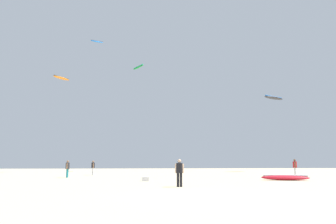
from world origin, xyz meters
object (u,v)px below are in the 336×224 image
Objects in this scene: person_right at (68,167)px; kite_aloft_0 at (274,98)px; person_midground at (295,166)px; kite_aloft_2 at (97,42)px; person_foreground at (179,171)px; kite_grounded_near at (285,178)px; cooler_box at (145,179)px; kite_aloft_1 at (138,67)px; person_left at (93,167)px; kite_aloft_3 at (61,78)px.

kite_aloft_0 reaches higher than person_right.
person_midground is 36.34m from kite_aloft_2.
person_foreground reaches higher than kite_grounded_near.
kite_aloft_1 is (-0.64, 27.61, 17.20)m from cooler_box.
kite_aloft_2 is (-7.48, 26.19, 20.96)m from cooler_box.
kite_aloft_2 is (-6.84, -1.42, 3.76)m from kite_aloft_1.
kite_aloft_2 is (-1.81, 14.11, 20.17)m from person_left.
kite_grounded_near is at bearing -66.18° from kite_aloft_1.
cooler_box is 34.62m from kite_aloft_0.
kite_aloft_0 is at bearing -140.97° from person_right.
kite_aloft_0 is (21.53, 24.45, 11.70)m from cooler_box.
person_midground is 0.45× the size of kite_grounded_near.
person_left is 0.50× the size of kite_aloft_1.
kite_aloft_1 reaches higher than cooler_box.
person_midground is at bearing -29.19° from person_foreground.
person_right is 27.69m from kite_aloft_1.
kite_aloft_2 is (-0.11, 19.86, 20.16)m from person_right.
person_midground is 17.33m from cooler_box.
kite_aloft_0 is (28.89, 18.12, 10.90)m from person_right.
person_midground reaches higher than cooler_box.
kite_aloft_0 reaches higher than person_midground.
kite_aloft_0 is at bearing 67.87° from kite_grounded_near.
kite_aloft_3 is (-4.51, -4.07, -7.33)m from kite_aloft_2.
kite_grounded_near is 1.20× the size of kite_aloft_1.
cooler_box is 32.53m from kite_aloft_1.
person_foreground is 0.75× the size of kite_aloft_2.
cooler_box is (5.66, -12.08, -0.80)m from person_left.
kite_aloft_1 is at bearing 21.48° from person_foreground.
kite_aloft_3 is at bearing -71.19° from person_left.
person_left is at bearing -107.94° from kite_aloft_1.
person_foreground is at bearing -73.32° from cooler_box.
kite_aloft_3 is (-13.91, 28.53, 12.81)m from person_foreground.
person_foreground is 0.43× the size of kite_grounded_near.
person_foreground is 15.77m from person_right.
kite_aloft_0 reaches higher than person_left.
person_midground is 22.16m from person_left.
person_left is at bearing 39.49° from person_foreground.
person_right is at bearing -89.67° from kite_aloft_2.
kite_aloft_3 is at bearing -137.92° from kite_aloft_2.
kite_aloft_3 reaches higher than person_right.
kite_aloft_1 is at bearing -30.58° from person_midground.
person_foreground is 39.46m from kite_aloft_2.
cooler_box is at bearing -88.68° from kite_aloft_1.
person_left is 31.80m from kite_aloft_0.
person_foreground is at bearing -85.70° from kite_aloft_1.
person_midground reaches higher than person_left.
cooler_box is 0.19× the size of kite_aloft_3.
kite_aloft_3 is at bearing -7.80° from person_midground.
person_right is 28.30m from kite_aloft_2.
kite_grounded_near is (17.23, -12.11, -0.74)m from person_left.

